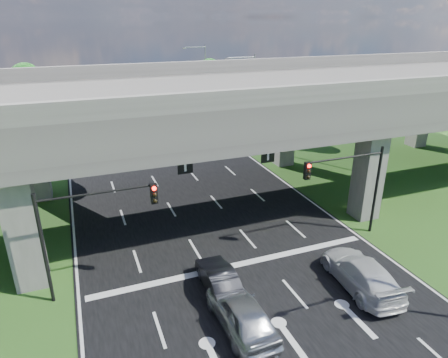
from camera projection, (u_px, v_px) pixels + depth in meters
ground at (264, 302)px, 20.34m from camera, size 160.00×160.00×0.00m
road at (202, 217)px, 28.97m from camera, size 18.00×120.00×0.03m
overpass at (191, 103)px, 27.72m from camera, size 80.00×15.00×10.00m
signal_right at (351, 178)px, 24.78m from camera, size 5.76×0.54×6.00m
signal_left at (88, 221)px, 19.56m from camera, size 5.76×0.54×6.00m
streetlight_far at (250, 95)px, 42.24m from camera, size 3.38×0.25×10.00m
streetlight_beyond at (203, 76)px, 56.07m from camera, size 3.38×0.25×10.00m
tree_left_near at (1, 120)px, 36.34m from camera, size 4.50×4.50×7.80m
tree_left_far at (25, 88)px, 50.38m from camera, size 4.80×4.80×8.32m
tree_right_near at (259, 99)px, 47.19m from camera, size 4.20×4.20×7.28m
tree_right_mid at (253, 90)px, 55.23m from camera, size 3.91×3.90×6.76m
tree_right_far at (207, 79)px, 60.57m from camera, size 4.50×4.50×7.80m
car_silver at (241, 313)px, 18.33m from camera, size 2.18×5.06×1.70m
car_dark at (219, 279)px, 20.96m from camera, size 1.61×4.30×1.40m
car_white at (361, 273)px, 21.24m from camera, size 2.81×5.80×1.63m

